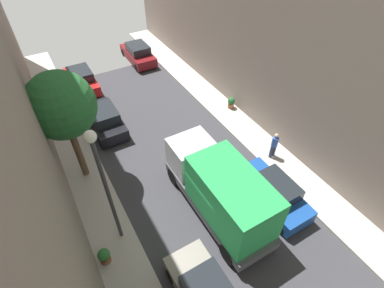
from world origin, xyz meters
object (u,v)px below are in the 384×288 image
parked_car_right_2 (138,54)px  delivery_truck (220,190)px  parked_car_right_1 (273,193)px  potted_plant_3 (231,102)px  street_tree_0 (61,106)px  lamp_post (103,178)px  parked_car_left_3 (105,119)px  potted_plant_1 (41,97)px  parked_car_left_4 (81,80)px  pedestrian (274,145)px  potted_plant_2 (104,256)px

parked_car_right_2 → delivery_truck: delivery_truck is taller
parked_car_right_1 → potted_plant_3: bearing=69.1°
street_tree_0 → potted_plant_3: 11.35m
street_tree_0 → lamp_post: (0.37, -4.57, -0.48)m
parked_car_left_3 → lamp_post: bearing=-103.5°
parked_car_left_3 → potted_plant_1: bearing=122.4°
potted_plant_3 → parked_car_left_4: bearing=135.8°
parked_car_left_3 → parked_car_left_4: same height
pedestrian → parked_car_right_1: bearing=-131.9°
parked_car_left_3 → parked_car_right_1: same height
parked_car_right_2 → pedestrian: (2.12, -14.94, 0.35)m
pedestrian → potted_plant_1: bearing=130.6°
pedestrian → lamp_post: lamp_post is taller
parked_car_right_1 → lamp_post: bearing=165.0°
pedestrian → parked_car_left_4: bearing=119.8°
parked_car_left_4 → street_tree_0: 10.07m
street_tree_0 → lamp_post: bearing=-85.4°
delivery_truck → potted_plant_1: size_ratio=7.59×
street_tree_0 → parked_car_right_2: bearing=54.6°
parked_car_left_4 → parked_car_right_1: bearing=-70.8°
parked_car_left_3 → street_tree_0: 5.70m
parked_car_right_2 → potted_plant_3: (2.86, -9.83, -0.14)m
parked_car_left_3 → street_tree_0: bearing=-123.9°
delivery_truck → pedestrian: size_ratio=3.84×
pedestrian → street_tree_0: (-9.79, 4.17, 3.65)m
parked_car_right_1 → lamp_post: 8.34m
pedestrian → potted_plant_1: (-10.59, 12.37, -0.44)m
potted_plant_1 → lamp_post: bearing=-84.8°
parked_car_right_2 → potted_plant_2: parked_car_right_2 is taller
delivery_truck → pedestrian: 5.11m
parked_car_left_3 → street_tree_0: (-2.27, -3.37, 4.00)m
parked_car_right_2 → delivery_truck: bearing=-99.3°
parked_car_right_1 → potted_plant_1: parked_car_right_1 is taller
delivery_truck → potted_plant_1: (-5.77, 13.90, -1.15)m
parked_car_left_4 → potted_plant_3: bearing=-44.2°
lamp_post → parked_car_right_2: bearing=64.6°
parked_car_left_4 → delivery_truck: size_ratio=0.64×
parked_car_left_4 → delivery_truck: bearing=-79.6°
potted_plant_3 → street_tree_0: bearing=-174.9°
potted_plant_2 → potted_plant_3: size_ratio=0.98×
potted_plant_2 → delivery_truck: bearing=-3.1°
potted_plant_3 → lamp_post: size_ratio=0.13×
pedestrian → parked_car_left_3: bearing=135.0°
parked_car_left_3 → delivery_truck: bearing=-73.4°
parked_car_left_4 → lamp_post: bearing=-98.0°
potted_plant_1 → parked_car_left_3: bearing=-57.6°
street_tree_0 → lamp_post: 4.61m
parked_car_right_2 → potted_plant_3: bearing=-73.8°
pedestrian → potted_plant_2: size_ratio=2.15×
parked_car_right_1 → street_tree_0: 10.84m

